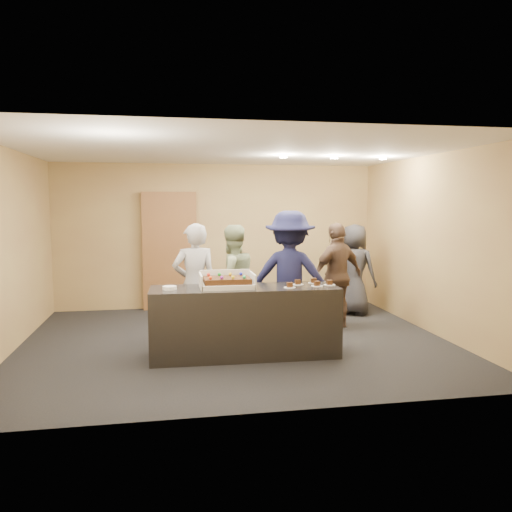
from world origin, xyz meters
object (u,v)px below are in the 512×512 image
person_server_grey (195,285)px  cake_box (227,284)px  person_navy_man (290,277)px  person_brown_extra (337,276)px  person_sage_man (232,281)px  serving_counter (245,322)px  person_dark_suit (354,269)px  storage_cabinet (170,251)px  plate_stack (169,288)px  sheet_cake (227,280)px

person_server_grey → cake_box: bearing=114.0°
person_navy_man → person_brown_extra: bearing=-126.2°
person_sage_man → person_brown_extra: person_brown_extra is taller
person_server_grey → person_brown_extra: size_ratio=1.02×
serving_counter → person_dark_suit: size_ratio=1.49×
cake_box → storage_cabinet: bearing=102.6°
plate_stack → person_brown_extra: 2.89m
person_sage_man → person_brown_extra: 1.72m
plate_stack → person_server_grey: person_server_grey is taller
sheet_cake → person_sage_man: (0.19, 1.01, -0.17)m
sheet_cake → person_brown_extra: 2.26m
cake_box → sheet_cake: (-0.00, -0.03, 0.05)m
serving_counter → sheet_cake: bearing=-178.5°
serving_counter → person_brown_extra: person_brown_extra is taller
serving_counter → person_navy_man: bearing=37.8°
person_brown_extra → person_dark_suit: 1.08m
person_sage_man → storage_cabinet: bearing=-87.3°
person_server_grey → person_sage_man: size_ratio=1.02×
storage_cabinet → person_brown_extra: 3.23m
sheet_cake → person_server_grey: size_ratio=0.34×
sheet_cake → plate_stack: bearing=-178.5°
storage_cabinet → person_brown_extra: bearing=-36.4°
person_navy_man → person_dark_suit: size_ratio=1.16×
plate_stack → person_sage_man: person_sage_man is taller
cake_box → person_server_grey: person_server_grey is taller
person_sage_man → sheet_cake: bearing=59.1°
serving_counter → cake_box: cake_box is taller
plate_stack → person_dark_suit: (3.24, 2.11, -0.12)m
person_navy_man → person_dark_suit: 2.21m
person_server_grey → person_navy_man: size_ratio=0.91×
sheet_cake → person_navy_man: 1.10m
storage_cabinet → person_brown_extra: size_ratio=1.31×
person_server_grey → sheet_cake: bearing=112.9°
cake_box → plate_stack: (-0.72, -0.04, -0.02)m
cake_box → person_dark_suit: size_ratio=0.43×
serving_counter → person_brown_extra: bearing=37.4°
plate_stack → person_brown_extra: (2.62, 1.23, -0.09)m
serving_counter → storage_cabinet: bearing=107.9°
serving_counter → plate_stack: 1.06m
storage_cabinet → cake_box: (0.69, -3.09, -0.14)m
cake_box → person_sage_man: person_sage_man is taller
storage_cabinet → plate_stack: (-0.03, -3.14, -0.17)m
cake_box → person_navy_man: bearing=28.1°
person_navy_man → person_dark_suit: bearing=-116.9°
person_sage_man → person_dark_suit: person_sage_man is taller
plate_stack → person_sage_man: size_ratio=0.11×
storage_cabinet → plate_stack: 3.14m
person_server_grey → person_brown_extra: (2.27, 0.57, -0.01)m
cake_box → sheet_cake: 0.06m
serving_counter → person_navy_man: 1.03m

